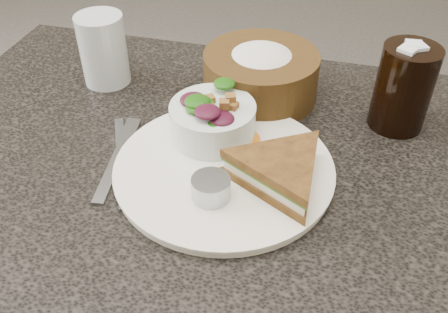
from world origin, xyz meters
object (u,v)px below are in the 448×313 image
dressing_ramekin (211,188)px  sandwich (281,171)px  dinner_plate (224,169)px  cola_glass (404,85)px  salad_bowl (213,115)px  dining_table (222,313)px  water_glass (103,50)px  bread_basket (261,68)px

dressing_ramekin → sandwich: bearing=30.3°
dinner_plate → cola_glass: size_ratio=2.10×
dinner_plate → salad_bowl: salad_bowl is taller
sandwich → cola_glass: 0.25m
salad_bowl → dining_table: bearing=-62.1°
water_glass → bread_basket: bearing=4.1°
sandwich → dressing_ramekin: sandwich is taller
dinner_plate → bread_basket: size_ratio=1.60×
salad_bowl → cola_glass: (0.27, 0.12, 0.02)m
sandwich → dressing_ramekin: size_ratio=3.23×
salad_bowl → bread_basket: bearing=73.7°
cola_glass → dressing_ramekin: bearing=-133.4°
dinner_plate → water_glass: bearing=144.6°
sandwich → dinner_plate: bearing=-162.8°
dressing_ramekin → bread_basket: size_ratio=0.27×
sandwich → bread_basket: bearing=136.5°
dining_table → bread_basket: size_ratio=5.24×
sandwich → bread_basket: 0.24m
dressing_ramekin → cola_glass: cola_glass is taller
dinner_plate → water_glass: (-0.26, 0.19, 0.05)m
water_glass → sandwich: bearing=-30.6°
bread_basket → dinner_plate: bearing=-92.4°
bread_basket → water_glass: size_ratio=1.56×
sandwich → cola_glass: (0.15, 0.20, 0.04)m
dressing_ramekin → bread_basket: bearing=88.1°
salad_bowl → dressing_ramekin: 0.13m
dining_table → bread_basket: bearing=85.4°
dining_table → salad_bowl: 0.43m
dining_table → water_glass: 0.54m
dining_table → cola_glass: bearing=35.3°
sandwich → water_glass: water_glass is taller
dressing_ramekin → salad_bowl: bearing=104.6°
dinner_plate → salad_bowl: 0.08m
bread_basket → dining_table: bearing=-94.6°
dressing_ramekin → water_glass: water_glass is taller
dining_table → water_glass: size_ratio=8.16×
salad_bowl → water_glass: water_glass is taller
dining_table → dressing_ramekin: bearing=-85.1°
cola_glass → dining_table: bearing=-144.7°
cola_glass → dinner_plate: bearing=-141.8°
dining_table → dressing_ramekin: 0.41m
dining_table → cola_glass: cola_glass is taller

